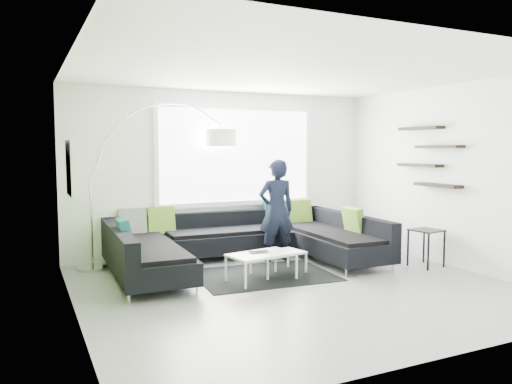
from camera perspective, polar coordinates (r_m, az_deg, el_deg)
ground at (r=6.72m, az=4.68°, el=-10.75°), size 5.50×5.50×0.00m
room_shell at (r=6.67m, az=4.19°, el=4.87°), size 5.54×5.04×2.82m
sectional_sofa at (r=7.69m, az=-1.32°, el=-5.83°), size 4.05×2.59×0.86m
rug at (r=7.27m, az=0.94°, el=-9.48°), size 2.02×1.54×0.01m
coffee_table at (r=7.14m, az=1.66°, el=-8.21°), size 1.28×0.88×0.38m
arc_lamp at (r=7.81m, az=-18.43°, el=0.72°), size 2.41×0.86×2.55m
side_table at (r=8.18m, az=18.85°, el=-6.08°), size 0.47×0.47×0.58m
person at (r=8.06m, az=2.35°, el=-2.13°), size 0.69×0.53×1.65m
laptop at (r=6.92m, az=0.37°, el=-6.92°), size 0.33×0.26×0.02m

